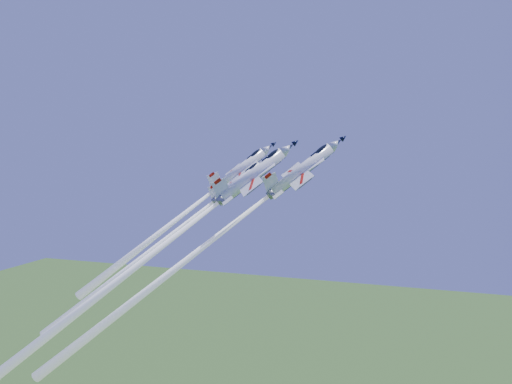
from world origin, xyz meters
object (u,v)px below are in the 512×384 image
(jet_left, at_px, (182,215))
(jet_slot, at_px, (163,241))
(jet_right, at_px, (147,258))
(jet_lead, at_px, (197,252))

(jet_left, height_order, jet_slot, jet_left)
(jet_right, height_order, jet_slot, jet_right)
(jet_lead, distance_m, jet_right, 9.95)
(jet_left, bearing_deg, jet_slot, -29.51)
(jet_left, distance_m, jet_slot, 9.18)
(jet_slot, bearing_deg, jet_right, -41.66)
(jet_slot, bearing_deg, jet_left, 150.49)
(jet_right, bearing_deg, jet_left, 146.38)
(jet_lead, distance_m, jet_left, 9.51)
(jet_lead, xyz_separation_m, jet_right, (-6.24, -7.76, -0.13))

